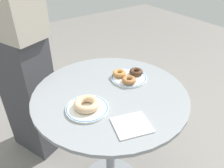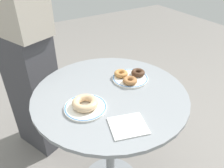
% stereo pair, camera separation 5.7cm
% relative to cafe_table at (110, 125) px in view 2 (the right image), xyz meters
% --- Properties ---
extents(cafe_table, '(0.76, 0.76, 0.75)m').
position_rel_cafe_table_xyz_m(cafe_table, '(0.00, 0.00, 0.00)').
color(cafe_table, gray).
rests_on(cafe_table, ground).
extents(plate_left, '(0.19, 0.19, 0.01)m').
position_rel_cafe_table_xyz_m(plate_left, '(-0.16, -0.05, 0.22)').
color(plate_left, white).
rests_on(plate_left, cafe_table).
extents(plate_right, '(0.19, 0.19, 0.01)m').
position_rel_cafe_table_xyz_m(plate_right, '(0.16, 0.05, 0.22)').
color(plate_right, white).
rests_on(plate_right, cafe_table).
extents(donut_glazed, '(0.14, 0.14, 0.03)m').
position_rel_cafe_table_xyz_m(donut_glazed, '(-0.16, -0.04, 0.24)').
color(donut_glazed, '#E0B789').
rests_on(donut_glazed, plate_left).
extents(donut_chocolate, '(0.10, 0.10, 0.02)m').
position_rel_cafe_table_xyz_m(donut_chocolate, '(0.21, 0.05, 0.24)').
color(donut_chocolate, '#422819').
rests_on(donut_chocolate, plate_right).
extents(donut_old_fashioned, '(0.09, 0.09, 0.02)m').
position_rel_cafe_table_xyz_m(donut_old_fashioned, '(0.12, 0.09, 0.24)').
color(donut_old_fashioned, '#BC7F42').
rests_on(donut_old_fashioned, plate_right).
extents(donut_cinnamon, '(0.10, 0.10, 0.02)m').
position_rel_cafe_table_xyz_m(donut_cinnamon, '(0.12, 0.01, 0.24)').
color(donut_cinnamon, '#A36B3D').
rests_on(donut_cinnamon, plate_right).
extents(paper_napkin, '(0.18, 0.17, 0.01)m').
position_rel_cafe_table_xyz_m(paper_napkin, '(-0.06, -0.24, 0.22)').
color(paper_napkin, white).
rests_on(paper_napkin, cafe_table).
extents(person_figure, '(0.35, 0.45, 1.65)m').
position_rel_cafe_table_xyz_m(person_figure, '(-0.26, 0.63, 0.28)').
color(person_figure, '#3D3D42').
rests_on(person_figure, ground).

